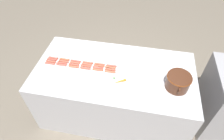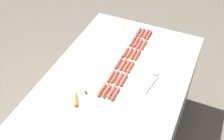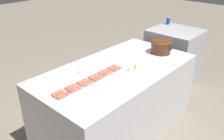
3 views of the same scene
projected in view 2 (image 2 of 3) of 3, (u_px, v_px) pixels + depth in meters
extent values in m
cube|color=#BCBCC1|center=(106.00, 132.00, 2.40)|extent=(1.10, 2.10, 0.92)
cube|color=silver|center=(105.00, 97.00, 2.08)|extent=(1.08, 2.06, 0.00)
cylinder|color=#B25142|center=(149.00, 35.00, 2.63)|extent=(0.03, 0.12, 0.03)
sphere|color=#B25142|center=(151.00, 31.00, 2.67)|extent=(0.03, 0.03, 0.03)
sphere|color=#B25142|center=(147.00, 38.00, 2.59)|extent=(0.03, 0.03, 0.03)
cylinder|color=#BB5C3D|center=(144.00, 45.00, 2.52)|extent=(0.03, 0.12, 0.03)
sphere|color=#BB5C3D|center=(145.00, 41.00, 2.56)|extent=(0.03, 0.03, 0.03)
sphere|color=#BB5C3D|center=(142.00, 48.00, 2.48)|extent=(0.03, 0.03, 0.03)
cylinder|color=#BD5142|center=(137.00, 55.00, 2.42)|extent=(0.03, 0.12, 0.03)
sphere|color=#BD5142|center=(139.00, 51.00, 2.46)|extent=(0.03, 0.03, 0.03)
sphere|color=#BD5142|center=(135.00, 59.00, 2.38)|extent=(0.03, 0.03, 0.03)
cylinder|color=#B9553F|center=(130.00, 67.00, 2.30)|extent=(0.03, 0.12, 0.03)
sphere|color=#B9553F|center=(133.00, 62.00, 2.35)|extent=(0.03, 0.03, 0.03)
sphere|color=#B9553F|center=(128.00, 72.00, 2.26)|extent=(0.03, 0.03, 0.03)
cylinder|color=#BA5B45|center=(123.00, 80.00, 2.20)|extent=(0.03, 0.12, 0.03)
sphere|color=#BA5B45|center=(126.00, 75.00, 2.24)|extent=(0.03, 0.03, 0.03)
sphere|color=#BA5B45|center=(121.00, 85.00, 2.16)|extent=(0.03, 0.03, 0.03)
cylinder|color=#B05345|center=(115.00, 94.00, 2.09)|extent=(0.03, 0.12, 0.03)
sphere|color=#B05345|center=(118.00, 88.00, 2.13)|extent=(0.03, 0.03, 0.03)
sphere|color=#B05345|center=(112.00, 99.00, 2.05)|extent=(0.03, 0.03, 0.03)
cylinder|color=#BD5444|center=(146.00, 34.00, 2.65)|extent=(0.03, 0.12, 0.03)
sphere|color=#BD5444|center=(148.00, 30.00, 2.69)|extent=(0.03, 0.03, 0.03)
sphere|color=#BD5444|center=(144.00, 37.00, 2.60)|extent=(0.03, 0.03, 0.03)
cylinder|color=#B45841|center=(140.00, 44.00, 2.53)|extent=(0.03, 0.12, 0.03)
sphere|color=#B45841|center=(142.00, 40.00, 2.57)|extent=(0.03, 0.03, 0.03)
sphere|color=#B45841|center=(137.00, 47.00, 2.49)|extent=(0.03, 0.03, 0.03)
cylinder|color=#B05E46|center=(133.00, 54.00, 2.43)|extent=(0.03, 0.12, 0.03)
sphere|color=#B05E46|center=(135.00, 50.00, 2.47)|extent=(0.03, 0.03, 0.03)
sphere|color=#B05E46|center=(131.00, 58.00, 2.39)|extent=(0.03, 0.03, 0.03)
cylinder|color=#BA5A45|center=(127.00, 66.00, 2.32)|extent=(0.03, 0.12, 0.03)
sphere|color=#BA5A45|center=(129.00, 61.00, 2.36)|extent=(0.03, 0.03, 0.03)
sphere|color=#BA5A45|center=(124.00, 70.00, 2.27)|extent=(0.03, 0.03, 0.03)
cylinder|color=#B85A3F|center=(119.00, 79.00, 2.21)|extent=(0.03, 0.12, 0.03)
sphere|color=#B85A3F|center=(122.00, 74.00, 2.25)|extent=(0.03, 0.03, 0.03)
sphere|color=#B85A3F|center=(117.00, 84.00, 2.17)|extent=(0.03, 0.03, 0.03)
cylinder|color=#B05D3F|center=(111.00, 92.00, 2.10)|extent=(0.03, 0.12, 0.03)
sphere|color=#B05D3F|center=(114.00, 86.00, 2.14)|extent=(0.03, 0.03, 0.03)
sphere|color=#B05D3F|center=(109.00, 98.00, 2.06)|extent=(0.03, 0.03, 0.03)
cylinder|color=#B0543F|center=(142.00, 33.00, 2.65)|extent=(0.03, 0.12, 0.03)
sphere|color=#B0543F|center=(144.00, 30.00, 2.69)|extent=(0.03, 0.03, 0.03)
sphere|color=#B0543F|center=(139.00, 36.00, 2.61)|extent=(0.03, 0.03, 0.03)
cylinder|color=#B55141|center=(136.00, 42.00, 2.55)|extent=(0.03, 0.12, 0.03)
sphere|color=#B55141|center=(139.00, 39.00, 2.59)|extent=(0.03, 0.03, 0.03)
sphere|color=#B55141|center=(133.00, 46.00, 2.51)|extent=(0.03, 0.03, 0.03)
cylinder|color=#BC5644|center=(129.00, 53.00, 2.44)|extent=(0.03, 0.12, 0.03)
sphere|color=#BC5644|center=(132.00, 49.00, 2.48)|extent=(0.03, 0.03, 0.03)
sphere|color=#BC5644|center=(127.00, 57.00, 2.40)|extent=(0.03, 0.03, 0.03)
cylinder|color=#B9553F|center=(123.00, 65.00, 2.33)|extent=(0.03, 0.12, 0.03)
sphere|color=#B9553F|center=(125.00, 60.00, 2.37)|extent=(0.03, 0.03, 0.03)
sphere|color=#B9553F|center=(120.00, 69.00, 2.29)|extent=(0.03, 0.03, 0.03)
cylinder|color=#BE5142|center=(115.00, 77.00, 2.22)|extent=(0.03, 0.12, 0.03)
sphere|color=#BE5142|center=(118.00, 72.00, 2.26)|extent=(0.03, 0.03, 0.03)
sphere|color=#BE5142|center=(111.00, 82.00, 2.18)|extent=(0.03, 0.03, 0.03)
cylinder|color=#B2523E|center=(106.00, 91.00, 2.11)|extent=(0.04, 0.12, 0.03)
sphere|color=#B2523E|center=(109.00, 85.00, 2.15)|extent=(0.03, 0.03, 0.03)
sphere|color=#B2523E|center=(104.00, 96.00, 2.07)|extent=(0.03, 0.03, 0.03)
cylinder|color=#B75342|center=(138.00, 32.00, 2.66)|extent=(0.03, 0.12, 0.03)
sphere|color=#B75342|center=(140.00, 29.00, 2.70)|extent=(0.03, 0.03, 0.03)
sphere|color=#B75342|center=(136.00, 35.00, 2.62)|extent=(0.03, 0.03, 0.03)
cylinder|color=#B95143|center=(133.00, 41.00, 2.56)|extent=(0.03, 0.12, 0.03)
sphere|color=#B95143|center=(135.00, 38.00, 2.60)|extent=(0.03, 0.03, 0.03)
sphere|color=#B95143|center=(130.00, 45.00, 2.52)|extent=(0.03, 0.03, 0.03)
cylinder|color=#BA5D40|center=(125.00, 52.00, 2.44)|extent=(0.03, 0.12, 0.03)
sphere|color=#BA5D40|center=(128.00, 48.00, 2.48)|extent=(0.03, 0.03, 0.03)
sphere|color=#BA5D40|center=(122.00, 56.00, 2.40)|extent=(0.03, 0.03, 0.03)
cylinder|color=#B7513F|center=(118.00, 63.00, 2.34)|extent=(0.03, 0.12, 0.03)
sphere|color=#B7513F|center=(121.00, 59.00, 2.38)|extent=(0.03, 0.03, 0.03)
sphere|color=#B7513F|center=(115.00, 68.00, 2.30)|extent=(0.03, 0.03, 0.03)
cylinder|color=#BA5A3E|center=(111.00, 76.00, 2.23)|extent=(0.03, 0.12, 0.03)
sphere|color=#BA5A3E|center=(114.00, 71.00, 2.27)|extent=(0.03, 0.03, 0.03)
sphere|color=#BA5A3E|center=(108.00, 81.00, 2.19)|extent=(0.03, 0.03, 0.03)
cylinder|color=#B45C3F|center=(102.00, 90.00, 2.12)|extent=(0.03, 0.12, 0.03)
sphere|color=#B45C3F|center=(105.00, 84.00, 2.16)|extent=(0.03, 0.03, 0.03)
sphere|color=#B45C3F|center=(98.00, 95.00, 2.08)|extent=(0.03, 0.03, 0.03)
cylinder|color=#B7B7BC|center=(152.00, 84.00, 2.17)|extent=(0.05, 0.22, 0.01)
ellipsoid|color=#B7B7BC|center=(155.00, 73.00, 2.26)|extent=(0.08, 0.06, 0.02)
cone|color=orange|center=(76.00, 97.00, 2.06)|extent=(0.11, 0.16, 0.03)
sphere|color=#387F2D|center=(86.00, 92.00, 2.10)|extent=(0.02, 0.02, 0.02)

